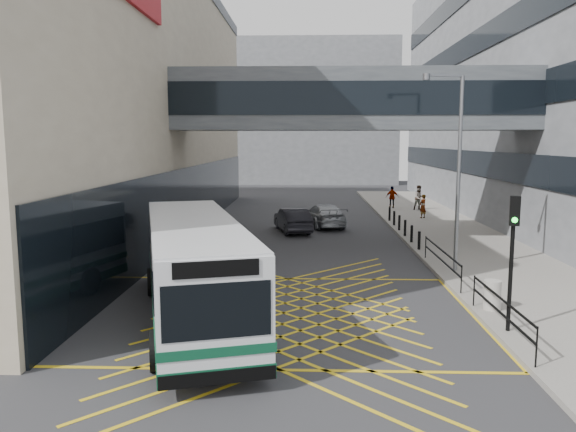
# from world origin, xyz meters

# --- Properties ---
(ground) EXTENTS (120.00, 120.00, 0.00)m
(ground) POSITION_xyz_m (0.00, 0.00, 0.00)
(ground) COLOR #333335
(building_far) EXTENTS (28.00, 16.00, 18.00)m
(building_far) POSITION_xyz_m (-2.00, 60.00, 9.00)
(building_far) COLOR slate
(building_far) RESTS_ON ground
(skybridge) EXTENTS (20.00, 4.10, 3.00)m
(skybridge) POSITION_xyz_m (3.00, 12.00, 7.50)
(skybridge) COLOR #4B5055
(skybridge) RESTS_ON ground
(pavement) EXTENTS (6.00, 54.00, 0.16)m
(pavement) POSITION_xyz_m (9.00, 15.00, 0.08)
(pavement) COLOR gray
(pavement) RESTS_ON ground
(box_junction) EXTENTS (12.00, 9.00, 0.01)m
(box_junction) POSITION_xyz_m (0.00, 0.00, 0.00)
(box_junction) COLOR gold
(box_junction) RESTS_ON ground
(bus) EXTENTS (5.56, 11.37, 3.11)m
(bus) POSITION_xyz_m (-2.71, -0.70, 1.67)
(bus) COLOR silver
(bus) RESTS_ON ground
(car_white) EXTENTS (2.61, 5.05, 1.54)m
(car_white) POSITION_xyz_m (-2.80, 1.45, 0.77)
(car_white) COLOR silver
(car_white) RESTS_ON ground
(car_dark) EXTENTS (2.87, 4.91, 1.44)m
(car_dark) POSITION_xyz_m (-0.14, 16.14, 0.72)
(car_dark) COLOR black
(car_dark) RESTS_ON ground
(car_silver) EXTENTS (3.11, 5.25, 1.53)m
(car_silver) POSITION_xyz_m (1.82, 18.36, 0.76)
(car_silver) COLOR #919599
(car_silver) RESTS_ON ground
(traffic_light) EXTENTS (0.30, 0.46, 3.84)m
(traffic_light) POSITION_xyz_m (6.38, -2.01, 2.66)
(traffic_light) COLOR black
(traffic_light) RESTS_ON pavement
(street_lamp) EXTENTS (1.78, 0.69, 7.91)m
(street_lamp) POSITION_xyz_m (6.69, 5.51, 4.66)
(street_lamp) COLOR slate
(street_lamp) RESTS_ON pavement
(litter_bin) EXTENTS (0.54, 0.54, 0.94)m
(litter_bin) POSITION_xyz_m (6.61, 0.12, 0.63)
(litter_bin) COLOR #ADA89E
(litter_bin) RESTS_ON pavement
(kerb_railings) EXTENTS (0.05, 12.54, 1.00)m
(kerb_railings) POSITION_xyz_m (6.15, 1.78, 0.88)
(kerb_railings) COLOR black
(kerb_railings) RESTS_ON pavement
(bollards) EXTENTS (0.14, 10.14, 0.90)m
(bollards) POSITION_xyz_m (6.25, 15.00, 0.61)
(bollards) COLOR black
(bollards) RESTS_ON pavement
(pedestrian_a) EXTENTS (0.79, 0.77, 1.62)m
(pedestrian_a) POSITION_xyz_m (8.73, 21.40, 0.97)
(pedestrian_a) COLOR gray
(pedestrian_a) RESTS_ON pavement
(pedestrian_b) EXTENTS (1.01, 0.72, 1.88)m
(pedestrian_b) POSITION_xyz_m (9.38, 25.97, 1.10)
(pedestrian_b) COLOR gray
(pedestrian_b) RESTS_ON pavement
(pedestrian_c) EXTENTS (1.02, 0.51, 1.71)m
(pedestrian_c) POSITION_xyz_m (7.48, 27.19, 1.02)
(pedestrian_c) COLOR gray
(pedestrian_c) RESTS_ON pavement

